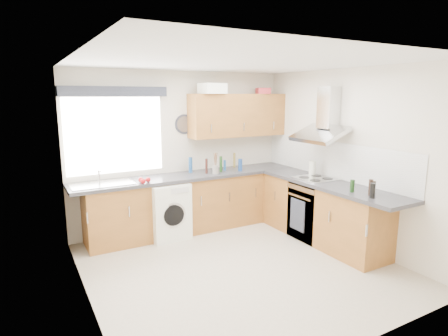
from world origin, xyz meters
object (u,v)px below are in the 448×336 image
oven (314,210)px  extractor_hood (324,120)px  upper_cabinets (238,115)px  washing_machine (167,210)px

oven → extractor_hood: bearing=-0.0°
extractor_hood → upper_cabinets: 1.48m
extractor_hood → washing_machine: size_ratio=0.92×
extractor_hood → upper_cabinets: (-0.65, 1.33, 0.03)m
extractor_hood → oven: bearing=180.0°
oven → washing_machine: 2.23m
upper_cabinets → washing_machine: size_ratio=2.01×
extractor_hood → washing_machine: bearing=151.6°
washing_machine → oven: bearing=-33.2°
upper_cabinets → oven: bearing=-67.5°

